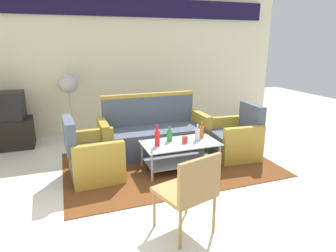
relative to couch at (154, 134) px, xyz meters
The scene contains 16 objects.
ground_plane 1.54m from the couch, 85.37° to the right, with size 14.00×14.00×0.00m, color white.
wall_back 1.94m from the couch, 85.54° to the left, with size 6.52×0.19×2.80m.
rug 0.69m from the couch, 84.53° to the right, with size 3.10×2.02×0.01m, color brown.
couch is the anchor object (origin of this frame).
armchair_left 1.26m from the couch, 148.77° to the right, with size 0.73×0.79×0.85m.
armchair_right 1.36m from the couch, 28.24° to the right, with size 0.75×0.81×0.85m.
coffee_table 0.82m from the couch, 79.04° to the right, with size 1.10×0.60×0.40m.
bottle_orange 0.91m from the couch, 51.83° to the right, with size 0.06×0.06×0.25m.
bottle_red 0.88m from the couch, 103.52° to the right, with size 0.07×0.07×0.31m.
bottle_clear 0.93m from the couch, 61.85° to the right, with size 0.07×0.07×0.25m.
bottle_green 0.71m from the couch, 87.02° to the right, with size 0.08×0.08×0.23m.
cup 0.88m from the couch, 75.45° to the right, with size 0.08×0.08×0.10m, color red.
tv_stand 2.57m from the couch, 155.82° to the left, with size 0.80×0.50×0.52m, color black.
television 2.61m from the couch, 155.76° to the left, with size 0.63×0.48×0.48m.
pedestal_fan 1.83m from the couch, 139.20° to the left, with size 0.36×0.36×1.27m.
wicker_chair 2.29m from the couch, 98.50° to the right, with size 0.59×0.59×0.84m.
Camera 1 is at (-1.49, -3.00, 1.81)m, focal length 31.13 mm.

